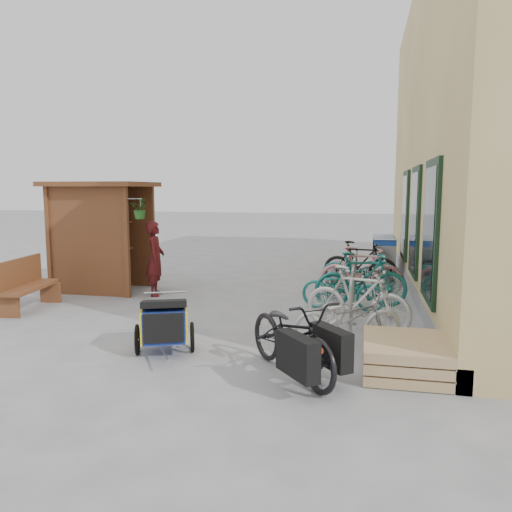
% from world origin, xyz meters
% --- Properties ---
extents(ground, '(80.00, 80.00, 0.00)m').
position_xyz_m(ground, '(0.00, 0.00, 0.00)').
color(ground, '#9B9B9E').
extents(kiosk, '(2.49, 1.65, 2.40)m').
position_xyz_m(kiosk, '(-3.28, 2.47, 1.55)').
color(kiosk, brown).
rests_on(kiosk, ground).
extents(bike_rack, '(0.05, 5.35, 0.86)m').
position_xyz_m(bike_rack, '(2.30, 2.40, 0.52)').
color(bike_rack, '#A5A8AD').
rests_on(bike_rack, ground).
extents(pallet_stack, '(1.00, 1.20, 0.40)m').
position_xyz_m(pallet_stack, '(3.00, -1.40, 0.21)').
color(pallet_stack, tan).
rests_on(pallet_stack, ground).
extents(bench, '(0.67, 1.58, 0.97)m').
position_xyz_m(bench, '(-3.68, 0.49, 0.49)').
color(bench, brown).
rests_on(bench, ground).
extents(shopping_carts, '(0.57, 2.26, 1.02)m').
position_xyz_m(shopping_carts, '(3.00, 6.30, 0.59)').
color(shopping_carts, silver).
rests_on(shopping_carts, ground).
extents(child_trailer, '(0.90, 1.37, 0.80)m').
position_xyz_m(child_trailer, '(-0.18, -1.29, 0.44)').
color(child_trailer, navy).
rests_on(child_trailer, ground).
extents(cargo_bike, '(1.68, 1.86, 0.98)m').
position_xyz_m(cargo_bike, '(1.67, -1.81, 0.49)').
color(cargo_bike, black).
rests_on(cargo_bike, ground).
extents(person_kiosk, '(0.50, 0.65, 1.58)m').
position_xyz_m(person_kiosk, '(-1.83, 2.19, 0.79)').
color(person_kiosk, maroon).
rests_on(person_kiosk, ground).
extents(bike_0, '(1.65, 0.98, 0.82)m').
position_xyz_m(bike_0, '(2.27, -0.48, 0.41)').
color(bike_0, '#B7B8BD').
rests_on(bike_0, ground).
extents(bike_1, '(1.79, 1.01, 1.04)m').
position_xyz_m(bike_1, '(2.39, 0.32, 0.52)').
color(bike_1, silver).
rests_on(bike_1, ground).
extents(bike_2, '(1.64, 0.85, 0.82)m').
position_xyz_m(bike_2, '(2.11, 1.70, 0.41)').
color(bike_2, '#1A6963').
rests_on(bike_2, ground).
extents(bike_3, '(1.85, 0.93, 1.07)m').
position_xyz_m(bike_3, '(2.45, 1.95, 0.54)').
color(bike_3, '#1A6963').
rests_on(bike_3, ground).
extents(bike_4, '(1.68, 0.91, 0.84)m').
position_xyz_m(bike_4, '(2.43, 2.77, 0.42)').
color(bike_4, silver).
rests_on(bike_4, ground).
extents(bike_5, '(1.78, 0.63, 1.05)m').
position_xyz_m(bike_5, '(2.44, 3.06, 0.52)').
color(bike_5, '#C88185').
rests_on(bike_5, ground).
extents(bike_6, '(1.72, 0.61, 0.90)m').
position_xyz_m(bike_6, '(2.40, 3.96, 0.45)').
color(bike_6, '#1A6963').
rests_on(bike_6, ground).
extents(bike_7, '(1.78, 0.73, 1.04)m').
position_xyz_m(bike_7, '(2.40, 4.33, 0.52)').
color(bike_7, black).
rests_on(bike_7, ground).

